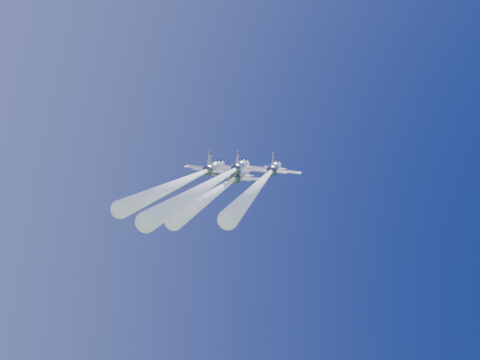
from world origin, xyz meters
TOP-DOWN VIEW (x-y plane):
  - jet_lead at (-9.13, -7.71)m, footprint 31.91×36.38m
  - jet_left at (-15.89, -8.33)m, footprint 31.10×35.57m
  - jet_right at (-8.38, -17.13)m, footprint 33.08×38.07m
  - jet_slot at (-17.35, -18.17)m, footprint 32.01×37.02m

SIDE VIEW (x-z plane):
  - jet_slot at x=-17.35m, z-range 64.25..110.15m
  - jet_right at x=-8.38m, z-range 65.90..111.89m
  - jet_lead at x=-9.13m, z-range 69.04..110.71m
  - jet_left at x=-15.89m, z-range 69.31..110.73m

